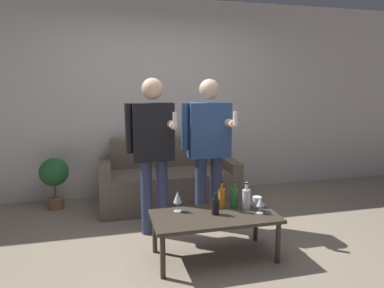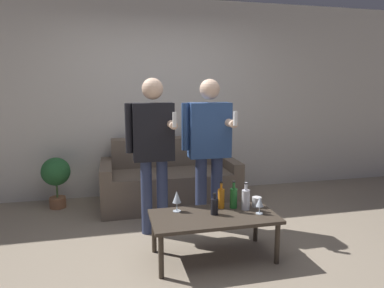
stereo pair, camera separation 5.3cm
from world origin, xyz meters
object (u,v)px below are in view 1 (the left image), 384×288
bottle_orange (246,199)px  person_standing_right (209,142)px  person_standing_left (153,144)px  coffee_table (215,219)px  couch (168,180)px

bottle_orange → person_standing_right: bearing=104.9°
bottle_orange → person_standing_left: (-0.77, 0.60, 0.44)m
bottle_orange → person_standing_right: 0.79m
coffee_table → bottle_orange: bottle_orange is taller
person_standing_right → bottle_orange: bearing=-75.1°
couch → coffee_table: bearing=-84.8°
person_standing_left → bottle_orange: bearing=-37.9°
bottle_orange → person_standing_right: (-0.17, 0.64, 0.43)m
couch → person_standing_right: size_ratio=1.08×
coffee_table → person_standing_right: bearing=77.7°
couch → person_standing_right: (0.29, -0.85, 0.63)m
person_standing_left → person_standing_right: (0.60, 0.04, -0.01)m
coffee_table → person_standing_left: bearing=123.9°
bottle_orange → couch: bearing=107.3°
couch → bottle_orange: bearing=-72.7°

